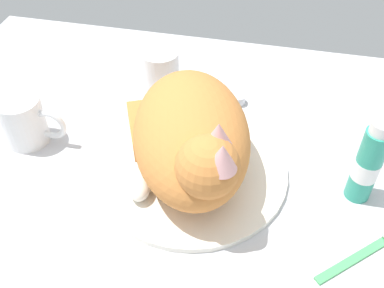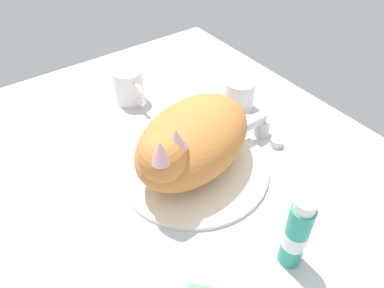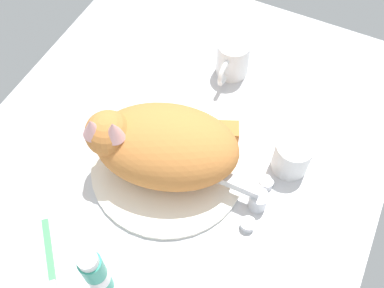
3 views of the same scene
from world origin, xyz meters
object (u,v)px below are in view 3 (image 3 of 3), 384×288
object	(u,v)px
faucet	(250,195)
coffee_mug	(232,59)
toothbrush	(50,260)
toothpaste_bottle	(96,274)
cat	(161,144)
rinse_cup	(292,156)

from	to	relation	value
faucet	coffee_mug	bearing A→B (deg)	-150.78
faucet	toothbrush	distance (cm)	38.57
toothpaste_bottle	toothbrush	distance (cm)	12.75
toothbrush	cat	bearing A→B (deg)	160.43
cat	toothbrush	bearing A→B (deg)	-19.57
toothpaste_bottle	cat	bearing A→B (deg)	-176.31
cat	coffee_mug	world-z (taller)	cat
rinse_cup	toothbrush	distance (cm)	49.53
faucet	coffee_mug	size ratio (longest dim) A/B	1.09
coffee_mug	toothbrush	size ratio (longest dim) A/B	0.98
cat	toothbrush	world-z (taller)	cat
toothpaste_bottle	toothbrush	size ratio (longest dim) A/B	1.27
faucet	rinse_cup	world-z (taller)	rinse_cup
faucet	toothbrush	xyz separation A→B (cm)	(26.49, -27.94, -2.29)
rinse_cup	toothpaste_bottle	distance (cm)	42.88
cat	rinse_cup	size ratio (longest dim) A/B	4.15
cat	toothbrush	distance (cm)	28.96
coffee_mug	toothpaste_bottle	distance (cm)	55.29
faucet	toothbrush	world-z (taller)	faucet
toothpaste_bottle	coffee_mug	bearing A→B (deg)	179.31
toothbrush	faucet	bearing A→B (deg)	133.47
faucet	toothbrush	size ratio (longest dim) A/B	1.07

